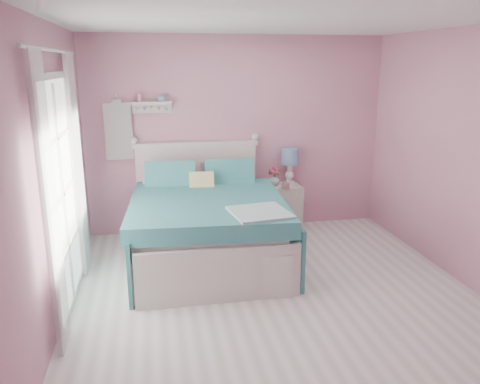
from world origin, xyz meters
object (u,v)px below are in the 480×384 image
object	(u,v)px
vase	(274,179)
teacup	(286,185)
bed	(206,226)
table_lamp	(290,159)
nightstand	(283,207)

from	to	relation	value
vase	teacup	xyz separation A→B (m)	(0.11, -0.19, -0.04)
bed	table_lamp	xyz separation A→B (m)	(1.27, 0.94, 0.56)
bed	nightstand	world-z (taller)	bed
nightstand	bed	bearing A→B (deg)	-144.49
vase	teacup	world-z (taller)	vase
nightstand	teacup	world-z (taller)	teacup
vase	teacup	size ratio (longest dim) A/B	1.69
table_lamp	teacup	distance (m)	0.43
bed	table_lamp	size ratio (longest dim) A/B	4.48
bed	vase	distance (m)	1.37
table_lamp	teacup	world-z (taller)	table_lamp
table_lamp	vase	world-z (taller)	table_lamp
bed	teacup	bearing A→B (deg)	33.93
table_lamp	vase	xyz separation A→B (m)	(-0.24, -0.09, -0.26)
nightstand	table_lamp	size ratio (longest dim) A/B	1.31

